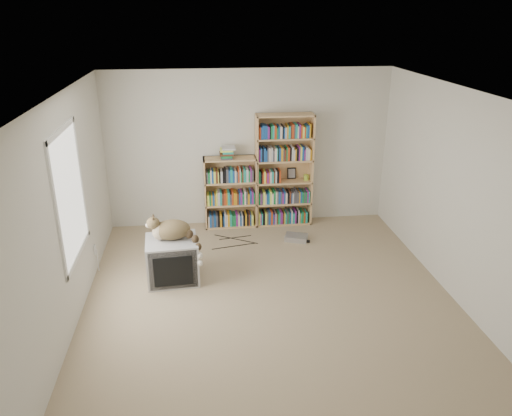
{
  "coord_description": "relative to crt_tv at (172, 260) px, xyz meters",
  "views": [
    {
      "loc": [
        -0.79,
        -5.2,
        3.32
      ],
      "look_at": [
        -0.06,
        1.0,
        0.83
      ],
      "focal_mm": 35.0,
      "sensor_mm": 36.0,
      "label": 1
    }
  ],
  "objects": [
    {
      "name": "window",
      "position": [
        -1.04,
        -0.47,
        1.12
      ],
      "size": [
        0.02,
        1.22,
        1.52
      ],
      "primitive_type": "cube",
      "color": "white",
      "rests_on": "wall_left"
    },
    {
      "name": "wall_left",
      "position": [
        -1.05,
        -0.67,
        0.97
      ],
      "size": [
        0.02,
        5.0,
        2.5
      ],
      "primitive_type": "cube",
      "color": "beige",
      "rests_on": "floor"
    },
    {
      "name": "wall_outlet",
      "position": [
        -1.04,
        0.34,
        0.04
      ],
      "size": [
        0.01,
        0.08,
        0.13
      ],
      "primitive_type": "cube",
      "color": "silver",
      "rests_on": "wall_left"
    },
    {
      "name": "bookcase_short",
      "position": [
        0.88,
        1.69,
        0.24
      ],
      "size": [
        0.84,
        0.3,
        1.15
      ],
      "color": "tan",
      "rests_on": "floor"
    },
    {
      "name": "wall_back",
      "position": [
        1.2,
        1.83,
        0.97
      ],
      "size": [
        4.5,
        0.02,
        2.5
      ],
      "primitive_type": "cube",
      "color": "beige",
      "rests_on": "floor"
    },
    {
      "name": "framed_print",
      "position": [
        1.89,
        1.77,
        0.55
      ],
      "size": [
        0.14,
        0.05,
        0.18
      ],
      "primitive_type": "cube",
      "rotation": [
        -0.17,
        0.0,
        0.0
      ],
      "color": "black",
      "rests_on": "bookcase_tall"
    },
    {
      "name": "book_stack",
      "position": [
        0.85,
        1.65,
        0.96
      ],
      "size": [
        0.21,
        0.28,
        0.18
      ],
      "primitive_type": "cube",
      "color": "#BA3B18",
      "rests_on": "bookcase_short"
    },
    {
      "name": "wall_right",
      "position": [
        3.45,
        -0.67,
        0.97
      ],
      "size": [
        0.02,
        5.0,
        2.5
      ],
      "primitive_type": "cube",
      "color": "beige",
      "rests_on": "floor"
    },
    {
      "name": "bookcase_tall",
      "position": [
        1.75,
        1.68,
        0.58
      ],
      "size": [
        0.91,
        0.3,
        1.82
      ],
      "color": "tan",
      "rests_on": "floor"
    },
    {
      "name": "ceiling",
      "position": [
        1.2,
        -0.67,
        2.22
      ],
      "size": [
        4.5,
        5.0,
        0.02
      ],
      "primitive_type": "cube",
      "color": "white",
      "rests_on": "wall_back"
    },
    {
      "name": "dvd_player",
      "position": [
        1.84,
        0.98,
        -0.24
      ],
      "size": [
        0.4,
        0.34,
        0.08
      ],
      "primitive_type": "cube",
      "rotation": [
        0.0,
        0.0,
        -0.33
      ],
      "color": "#B7B7BC",
      "rests_on": "floor"
    },
    {
      "name": "cat",
      "position": [
        0.07,
        -0.01,
        0.38
      ],
      "size": [
        0.71,
        0.51,
        0.57
      ],
      "rotation": [
        0.0,
        0.0,
        0.05
      ],
      "color": "#322414",
      "rests_on": "crt_tv"
    },
    {
      "name": "crt_tv",
      "position": [
        0.0,
        0.0,
        0.0
      ],
      "size": [
        0.69,
        0.64,
        0.57
      ],
      "rotation": [
        0.0,
        0.0,
        0.07
      ],
      "color": "#A8A8AA",
      "rests_on": "floor"
    },
    {
      "name": "green_mug",
      "position": [
        2.11,
        1.67,
        0.51
      ],
      "size": [
        0.08,
        0.08,
        0.09
      ],
      "primitive_type": "cylinder",
      "color": "#8AAA30",
      "rests_on": "bookcase_tall"
    },
    {
      "name": "floor_cables",
      "position": [
        0.82,
        0.88,
        -0.28
      ],
      "size": [
        1.2,
        0.7,
        0.01
      ],
      "primitive_type": null,
      "color": "black",
      "rests_on": "floor"
    },
    {
      "name": "floor",
      "position": [
        1.2,
        -0.67,
        -0.28
      ],
      "size": [
        4.5,
        5.0,
        0.01
      ],
      "primitive_type": "cube",
      "color": "tan",
      "rests_on": "ground"
    },
    {
      "name": "wall_front",
      "position": [
        1.2,
        -3.17,
        0.97
      ],
      "size": [
        4.5,
        0.02,
        2.5
      ],
      "primitive_type": "cube",
      "color": "beige",
      "rests_on": "floor"
    }
  ]
}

